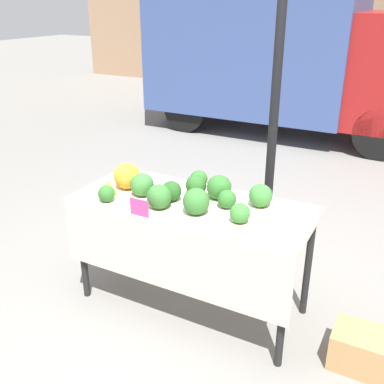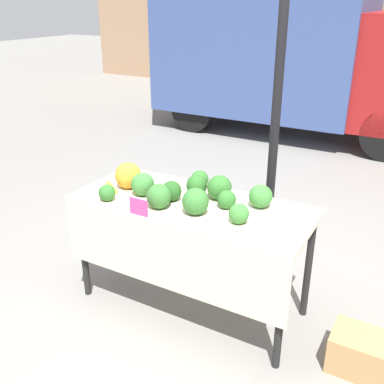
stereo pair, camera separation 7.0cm
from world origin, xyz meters
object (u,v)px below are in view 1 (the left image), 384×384
at_px(parked_truck, 285,50).
at_px(produce_crate, 374,353).
at_px(price_sign, 139,208).
at_px(orange_cauliflower, 127,176).

distance_m(parked_truck, produce_crate, 5.65).
height_order(parked_truck, produce_crate, parked_truck).
xyz_separation_m(parked_truck, price_sign, (0.72, -5.32, -0.46)).
height_order(orange_cauliflower, price_sign, orange_cauliflower).
distance_m(price_sign, produce_crate, 1.73).
xyz_separation_m(parked_truck, orange_cauliflower, (0.38, -4.98, -0.42)).
bearing_deg(produce_crate, orange_cauliflower, 178.35).
relative_size(parked_truck, produce_crate, 9.28).
bearing_deg(parked_truck, price_sign, -82.35).
height_order(parked_truck, orange_cauliflower, parked_truck).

